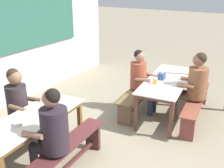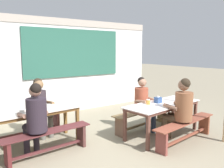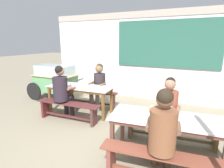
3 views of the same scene
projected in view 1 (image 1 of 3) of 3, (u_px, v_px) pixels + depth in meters
The scene contains 15 objects.
ground_plane at pixel (129, 142), 4.49m from camera, with size 40.00×40.00×0.00m, color gray.
backdrop_wall at pixel (1, 35), 5.41m from camera, with size 6.79×0.23×2.77m.
dining_table_far at pixel (31, 123), 3.78m from camera, with size 1.76×0.76×0.72m.
dining_table_near at pixel (167, 83), 5.22m from camera, with size 1.96×0.93×0.72m.
bench_far_back at pixel (6, 134), 4.15m from camera, with size 1.66×0.38×0.45m.
bench_far_front at pixel (66, 156), 3.67m from camera, with size 1.63×0.39×0.45m.
bench_near_back at pixel (139, 95), 5.57m from camera, with size 1.78×0.49×0.45m.
bench_near_front at pixel (195, 105), 5.13m from camera, with size 1.85×0.47×0.45m.
person_near_front at pixel (194, 83), 4.90m from camera, with size 0.49×0.61×1.33m.
person_center_facing at pixel (21, 103), 4.22m from camera, with size 0.46×0.58×1.26m.
person_right_near_table at pixel (141, 78), 5.34m from camera, with size 0.43×0.54×1.25m.
person_left_back_turned at pixel (51, 131), 3.37m from camera, with size 0.47×0.54×1.32m.
tissue_box at pixel (162, 76), 5.18m from camera, with size 0.13×0.12×0.15m.
condiment_jar at pixel (155, 81), 4.96m from camera, with size 0.08×0.08×0.11m.
soup_bowl at pixel (18, 123), 3.56m from camera, with size 0.13×0.13×0.04m, color silver.
Camera 1 is at (-3.44, -1.75, 2.50)m, focal length 43.89 mm.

